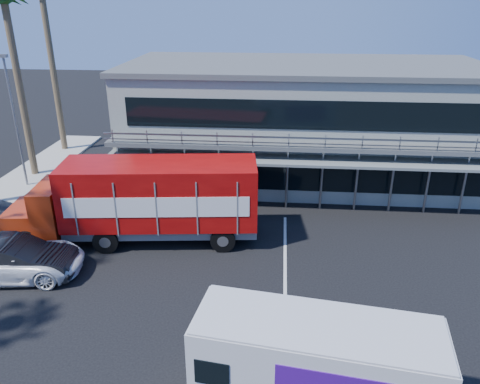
{
  "coord_description": "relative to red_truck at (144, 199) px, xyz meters",
  "views": [
    {
      "loc": [
        1.57,
        -15.03,
        11.15
      ],
      "look_at": [
        -0.28,
        5.9,
        2.3
      ],
      "focal_mm": 35.0,
      "sensor_mm": 36.0,
      "label": 1
    }
  ],
  "objects": [
    {
      "name": "ground",
      "position": [
        4.81,
        -4.91,
        -2.19
      ],
      "size": [
        120.0,
        120.0,
        0.0
      ],
      "primitive_type": "plane",
      "color": "black",
      "rests_on": "ground"
    },
    {
      "name": "building",
      "position": [
        7.81,
        10.03,
        1.46
      ],
      "size": [
        22.4,
        12.0,
        7.3
      ],
      "color": "gray",
      "rests_on": "ground"
    },
    {
      "name": "palm_e",
      "position": [
        -9.89,
        8.09,
        8.38
      ],
      "size": [
        2.8,
        2.8,
        12.25
      ],
      "color": "brown",
      "rests_on": "ground"
    },
    {
      "name": "light_pole_far",
      "position": [
        -9.39,
        6.09,
        2.31
      ],
      "size": [
        0.5,
        0.25,
        8.09
      ],
      "color": "gray",
      "rests_on": "ground"
    },
    {
      "name": "red_truck",
      "position": [
        0.0,
        0.0,
        0.0
      ],
      "size": [
        12.05,
        4.02,
        3.98
      ],
      "rotation": [
        0.0,
        0.0,
        0.11
      ],
      "color": "#A5280D",
      "rests_on": "ground"
    },
    {
      "name": "white_van",
      "position": [
        7.55,
        -9.91,
        -0.48
      ],
      "size": [
        6.87,
        3.18,
        3.23
      ],
      "rotation": [
        0.0,
        0.0,
        -0.14
      ],
      "color": "silver",
      "rests_on": "ground"
    },
    {
      "name": "parked_car_b",
      "position": [
        -4.69,
        -3.71,
        -1.33
      ],
      "size": [
        5.35,
        2.22,
        1.72
      ],
      "primitive_type": "imported",
      "rotation": [
        0.0,
        0.0,
        1.65
      ],
      "color": "black",
      "rests_on": "ground"
    },
    {
      "name": "parked_car_c",
      "position": [
        -4.69,
        -3.64,
        -1.41
      ],
      "size": [
        5.95,
        3.36,
        1.57
      ],
      "primitive_type": "imported",
      "rotation": [
        0.0,
        0.0,
        1.71
      ],
      "color": "white",
      "rests_on": "ground"
    },
    {
      "name": "parked_car_e",
      "position": [
        -5.66,
        5.89,
        -1.54
      ],
      "size": [
        3.87,
        1.62,
        1.31
      ],
      "primitive_type": "imported",
      "rotation": [
        0.0,
        0.0,
        1.59
      ],
      "color": "slate",
      "rests_on": "ground"
    }
  ]
}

